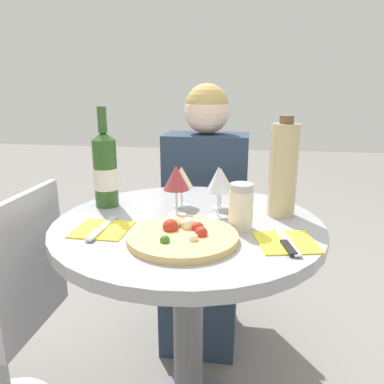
{
  "coord_description": "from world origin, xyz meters",
  "views": [
    {
      "loc": [
        0.17,
        -1.06,
        1.15
      ],
      "look_at": [
        0.02,
        -0.03,
        0.86
      ],
      "focal_mm": 35.0,
      "sensor_mm": 36.0,
      "label": 1
    }
  ],
  "objects_px": {
    "seated_diner": "(204,225)",
    "pizza_large": "(183,236)",
    "wine_bottle": "(105,170)",
    "chair_empty_side": "(7,318)",
    "dining_table": "(188,270)",
    "chair_behind_diner": "(207,238)",
    "tall_carafe": "(283,170)"
  },
  "relations": [
    {
      "from": "pizza_large",
      "to": "wine_bottle",
      "type": "distance_m",
      "value": 0.42
    },
    {
      "from": "seated_diner",
      "to": "chair_empty_side",
      "type": "height_order",
      "value": "seated_diner"
    },
    {
      "from": "wine_bottle",
      "to": "chair_empty_side",
      "type": "bearing_deg",
      "value": -147.09
    },
    {
      "from": "seated_diner",
      "to": "tall_carafe",
      "type": "height_order",
      "value": "seated_diner"
    },
    {
      "from": "seated_diner",
      "to": "pizza_large",
      "type": "height_order",
      "value": "seated_diner"
    },
    {
      "from": "seated_diner",
      "to": "chair_empty_side",
      "type": "distance_m",
      "value": 0.88
    },
    {
      "from": "chair_empty_side",
      "to": "pizza_large",
      "type": "bearing_deg",
      "value": -96.07
    },
    {
      "from": "pizza_large",
      "to": "wine_bottle",
      "type": "height_order",
      "value": "wine_bottle"
    },
    {
      "from": "chair_empty_side",
      "to": "wine_bottle",
      "type": "xyz_separation_m",
      "value": [
        0.3,
        0.19,
        0.47
      ]
    },
    {
      "from": "chair_behind_diner",
      "to": "pizza_large",
      "type": "xyz_separation_m",
      "value": [
        0.03,
        -0.85,
        0.36
      ]
    },
    {
      "from": "tall_carafe",
      "to": "pizza_large",
      "type": "bearing_deg",
      "value": -137.81
    },
    {
      "from": "dining_table",
      "to": "chair_behind_diner",
      "type": "xyz_separation_m",
      "value": [
        -0.02,
        0.7,
        -0.18
      ]
    },
    {
      "from": "dining_table",
      "to": "tall_carafe",
      "type": "xyz_separation_m",
      "value": [
        0.28,
        0.1,
        0.31
      ]
    },
    {
      "from": "seated_diner",
      "to": "pizza_large",
      "type": "bearing_deg",
      "value": 92.19
    },
    {
      "from": "chair_empty_side",
      "to": "seated_diner",
      "type": "bearing_deg",
      "value": -42.04
    },
    {
      "from": "chair_empty_side",
      "to": "tall_carafe",
      "type": "distance_m",
      "value": 1.03
    },
    {
      "from": "seated_diner",
      "to": "wine_bottle",
      "type": "relative_size",
      "value": 3.49
    },
    {
      "from": "tall_carafe",
      "to": "chair_empty_side",
      "type": "bearing_deg",
      "value": -168.27
    },
    {
      "from": "wine_bottle",
      "to": "tall_carafe",
      "type": "distance_m",
      "value": 0.58
    },
    {
      "from": "chair_empty_side",
      "to": "wine_bottle",
      "type": "bearing_deg",
      "value": -57.09
    },
    {
      "from": "seated_diner",
      "to": "tall_carafe",
      "type": "xyz_separation_m",
      "value": [
        0.3,
        -0.46,
        0.38
      ]
    },
    {
      "from": "chair_empty_side",
      "to": "tall_carafe",
      "type": "xyz_separation_m",
      "value": [
        0.88,
        0.18,
        0.49
      ]
    },
    {
      "from": "seated_diner",
      "to": "wine_bottle",
      "type": "height_order",
      "value": "seated_diner"
    },
    {
      "from": "pizza_large",
      "to": "tall_carafe",
      "type": "xyz_separation_m",
      "value": [
        0.27,
        0.25,
        0.13
      ]
    },
    {
      "from": "chair_empty_side",
      "to": "pizza_large",
      "type": "relative_size",
      "value": 2.85
    },
    {
      "from": "dining_table",
      "to": "seated_diner",
      "type": "relative_size",
      "value": 0.7
    },
    {
      "from": "chair_behind_diner",
      "to": "wine_bottle",
      "type": "distance_m",
      "value": 0.81
    },
    {
      "from": "pizza_large",
      "to": "chair_behind_diner",
      "type": "bearing_deg",
      "value": 91.83
    },
    {
      "from": "dining_table",
      "to": "seated_diner",
      "type": "bearing_deg",
      "value": 91.75
    },
    {
      "from": "pizza_large",
      "to": "tall_carafe",
      "type": "height_order",
      "value": "tall_carafe"
    },
    {
      "from": "dining_table",
      "to": "pizza_large",
      "type": "height_order",
      "value": "pizza_large"
    },
    {
      "from": "tall_carafe",
      "to": "seated_diner",
      "type": "bearing_deg",
      "value": 123.06
    }
  ]
}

